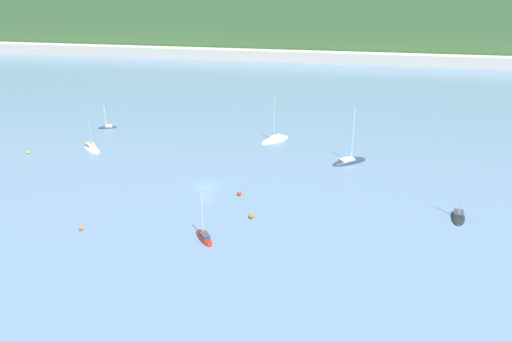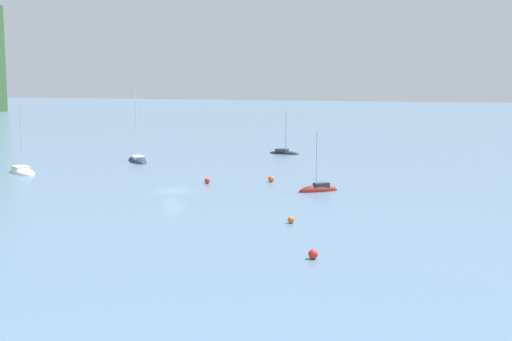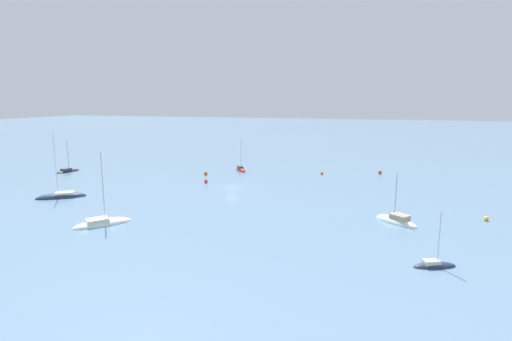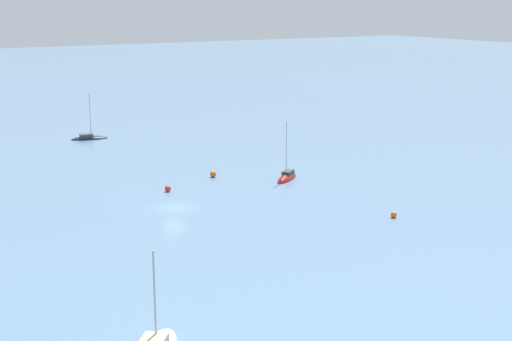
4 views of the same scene
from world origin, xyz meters
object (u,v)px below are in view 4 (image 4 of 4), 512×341
(mooring_buoy_1, at_px, (213,174))
(mooring_buoy_3, at_px, (168,188))
(mooring_buoy_2, at_px, (394,215))
(sailboat_5, at_px, (89,139))
(sailboat_1, at_px, (287,178))

(mooring_buoy_1, relative_size, mooring_buoy_3, 1.12)
(mooring_buoy_1, bearing_deg, mooring_buoy_2, -162.07)
(mooring_buoy_2, bearing_deg, sailboat_5, 13.32)
(sailboat_5, bearing_deg, mooring_buoy_3, -81.37)
(sailboat_1, xyz_separation_m, mooring_buoy_1, (6.28, 8.06, 0.34))
(mooring_buoy_1, distance_m, mooring_buoy_3, 9.30)
(sailboat_1, xyz_separation_m, mooring_buoy_2, (-20.83, -0.71, 0.25))
(mooring_buoy_1, relative_size, mooring_buoy_2, 1.26)
(mooring_buoy_3, bearing_deg, sailboat_5, -3.58)
(sailboat_5, distance_m, mooring_buoy_2, 64.31)
(sailboat_5, relative_size, mooring_buoy_1, 9.78)
(sailboat_1, relative_size, mooring_buoy_2, 12.69)
(sailboat_1, height_order, mooring_buoy_3, sailboat_1)
(sailboat_1, relative_size, mooring_buoy_1, 10.06)
(sailboat_5, bearing_deg, mooring_buoy_2, -64.48)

